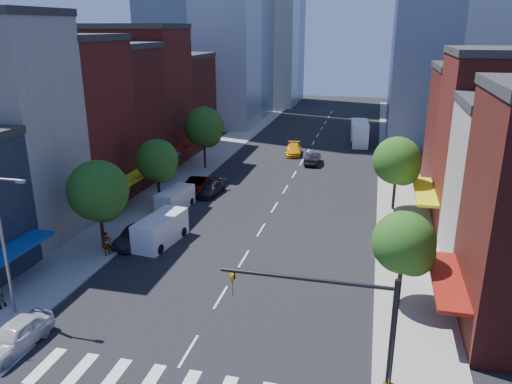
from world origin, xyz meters
TOP-DOWN VIEW (x-y plane):
  - ground at (0.00, 0.00)m, footprint 220.00×220.00m
  - sidewalk_left at (-12.50, 40.00)m, footprint 5.00×120.00m
  - sidewalk_right at (12.50, 40.00)m, footprint 5.00×120.00m
  - bldg_left_2 at (-21.00, 20.50)m, footprint 12.00×9.00m
  - bldg_left_3 at (-21.00, 29.00)m, footprint 12.00×8.00m
  - bldg_left_4 at (-21.00, 37.50)m, footprint 12.00×9.00m
  - bldg_left_5 at (-21.00, 47.00)m, footprint 12.00×10.00m
  - bldg_right_3 at (21.00, 34.00)m, footprint 12.00×10.00m
  - traffic_signal at (9.94, -4.50)m, footprint 7.24×2.24m
  - streetlight at (-11.81, 1.00)m, footprint 2.25×0.25m
  - tree_left_near at (-11.35, 10.92)m, footprint 4.80×4.80m
  - tree_left_mid at (-11.35, 21.92)m, footprint 4.20×4.20m
  - tree_left_far at (-11.35, 35.92)m, footprint 5.00×5.00m
  - tree_right_near at (11.65, 7.92)m, footprint 4.00×4.00m
  - tree_right_far at (11.65, 25.92)m, footprint 4.60×4.60m
  - parked_car_front at (-9.50, -2.00)m, footprint 2.29×4.93m
  - parked_car_second at (-9.50, 12.51)m, footprint 2.13×4.63m
  - parked_car_third at (-9.50, 26.69)m, footprint 2.84×5.64m
  - parked_car_rear at (-7.50, 26.29)m, footprint 2.39×4.81m
  - cargo_van_near at (-7.52, 13.18)m, footprint 2.95×5.79m
  - cargo_van_far at (-9.52, 21.21)m, footprint 2.53×4.96m
  - taxi at (-1.76, 45.87)m, footprint 2.74×5.37m
  - traffic_car_oncoming at (1.50, 41.56)m, footprint 1.67×4.74m
  - traffic_car_far at (6.21, 61.26)m, footprint 2.19×4.77m
  - box_truck at (6.96, 55.04)m, footprint 3.14×8.50m
  - pedestrian_near at (-10.50, 9.87)m, footprint 0.76×0.83m

SIDE VIEW (x-z plane):
  - ground at x=0.00m, z-range 0.00..0.00m
  - sidewalk_left at x=-12.50m, z-range 0.00..0.15m
  - sidewalk_right at x=12.50m, z-range 0.00..0.15m
  - parked_car_rear at x=-7.50m, z-range 0.00..1.34m
  - parked_car_second at x=-9.50m, z-range 0.00..1.47m
  - taxi at x=-1.76m, z-range 0.00..1.49m
  - parked_car_third at x=-9.50m, z-range 0.00..1.53m
  - traffic_car_oncoming at x=1.50m, z-range 0.00..1.56m
  - traffic_car_far at x=6.21m, z-range 0.00..1.58m
  - parked_car_front at x=-9.50m, z-range 0.00..1.63m
  - cargo_van_far at x=-9.52m, z-range -0.01..2.01m
  - pedestrian_near at x=-10.50m, z-range 0.15..2.05m
  - cargo_van_near at x=-7.52m, z-range -0.01..2.35m
  - box_truck at x=6.96m, z-range -0.09..3.26m
  - traffic_signal at x=9.94m, z-range 0.16..8.16m
  - tree_right_near at x=11.65m, z-range 1.09..7.29m
  - tree_left_mid at x=-11.35m, z-range 1.20..7.85m
  - tree_right_far at x=11.65m, z-range 1.26..8.46m
  - tree_left_near at x=-11.35m, z-range 1.22..8.52m
  - tree_left_far at x=-11.35m, z-range 1.33..9.08m
  - streetlight at x=-11.81m, z-range 0.78..9.78m
  - bldg_left_5 at x=-21.00m, z-range 0.00..13.00m
  - bldg_right_3 at x=21.00m, z-range 0.00..13.00m
  - bldg_left_3 at x=-21.00m, z-range 0.00..15.00m
  - bldg_left_2 at x=-21.00m, z-range 0.00..16.00m
  - bldg_left_4 at x=-21.00m, z-range 0.00..17.00m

